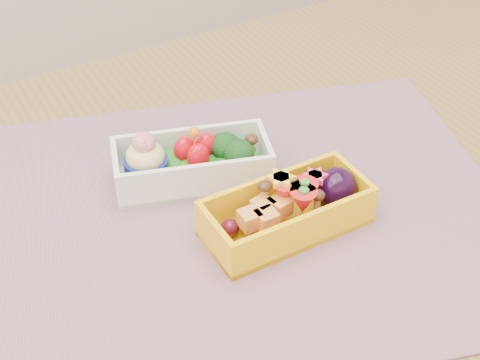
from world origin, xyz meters
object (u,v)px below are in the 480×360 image
bento_white (191,163)px  bento_yellow (290,209)px  table (277,287)px  placemat (236,214)px

bento_white → bento_yellow: (0.05, -0.12, 0.00)m
table → placemat: bearing=142.0°
placemat → bento_white: size_ratio=3.11×
bento_yellow → table: bearing=88.9°
bento_white → bento_yellow: bento_white is taller
table → placemat: 0.11m
bento_white → bento_yellow: 0.13m
placemat → bento_white: bearing=101.3°
table → bento_white: size_ratio=6.75×
table → bento_white: bento_white is taller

